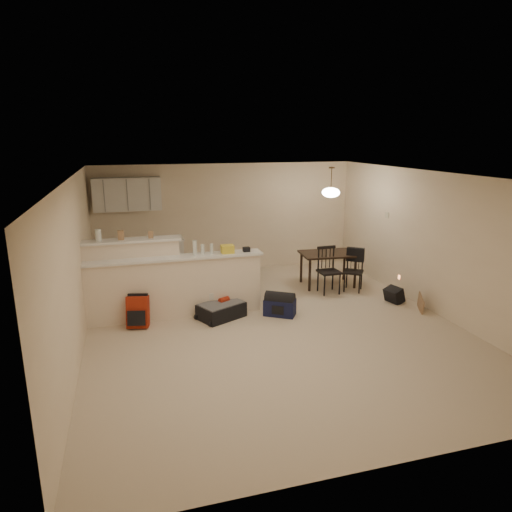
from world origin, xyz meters
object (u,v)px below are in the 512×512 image
object	(u,v)px
red_backpack	(138,312)
pendant_lamp	(331,192)
navy_duffel	(280,307)
black_daypack	(394,295)
dining_table	(328,257)
suitcase	(221,311)
dining_chair_far	(354,271)
dining_chair_near	(329,270)

from	to	relation	value
red_backpack	pendant_lamp	bearing A→B (deg)	29.31
navy_duffel	black_daypack	xyz separation A→B (m)	(2.32, 0.02, -0.01)
dining_table	suitcase	world-z (taller)	dining_table
dining_chair_far	suitcase	xyz separation A→B (m)	(-2.91, -0.69, -0.30)
red_backpack	dining_chair_far	bearing A→B (deg)	22.01
suitcase	dining_chair_near	bearing A→B (deg)	-9.55
pendant_lamp	black_daypack	size ratio (longest dim) A/B	1.93
suitcase	pendant_lamp	bearing A→B (deg)	-1.50
dining_chair_far	suitcase	bearing A→B (deg)	-130.54
dining_table	dining_chair_far	size ratio (longest dim) A/B	1.40
pendant_lamp	navy_duffel	distance (m)	2.74
pendant_lamp	suitcase	size ratio (longest dim) A/B	0.81
suitcase	navy_duffel	xyz separation A→B (m)	(1.02, -0.17, 0.02)
black_daypack	dining_table	bearing A→B (deg)	16.50
dining_chair_near	navy_duffel	distance (m)	1.63
red_backpack	black_daypack	distance (m)	4.75
dining_chair_near	pendant_lamp	bearing A→B (deg)	67.22
dining_chair_near	suitcase	bearing A→B (deg)	-164.65
pendant_lamp	black_daypack	world-z (taller)	pendant_lamp
dining_chair_far	pendant_lamp	bearing A→B (deg)	162.95
dining_chair_far	red_backpack	distance (m)	4.38
suitcase	black_daypack	distance (m)	3.34
dining_table	suitcase	distance (m)	2.85
pendant_lamp	dining_chair_far	xyz separation A→B (m)	(0.36, -0.47, -1.56)
pendant_lamp	dining_chair_near	size ratio (longest dim) A/B	0.66
navy_duffel	dining_chair_near	bearing A→B (deg)	65.60
pendant_lamp	dining_chair_near	bearing A→B (deg)	-111.60
dining_table	dining_chair_far	bearing A→B (deg)	-48.21
dining_chair_far	red_backpack	bearing A→B (deg)	-134.83
red_backpack	suitcase	bearing A→B (deg)	12.90
suitcase	black_daypack	size ratio (longest dim) A/B	2.39
dining_chair_far	black_daypack	distance (m)	0.99
dining_chair_far	suitcase	world-z (taller)	dining_chair_far
dining_chair_near	suitcase	world-z (taller)	dining_chair_near
red_backpack	navy_duffel	size ratio (longest dim) A/B	0.97
dining_table	red_backpack	size ratio (longest dim) A/B	2.29
dining_table	dining_chair_near	size ratio (longest dim) A/B	1.27
pendant_lamp	black_daypack	xyz separation A→B (m)	(0.79, -1.32, -1.85)
red_backpack	black_daypack	size ratio (longest dim) A/B	1.64
suitcase	navy_duffel	bearing A→B (deg)	-35.41
suitcase	red_backpack	size ratio (longest dim) A/B	1.46
dining_table	dining_chair_near	bearing A→B (deg)	-106.71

